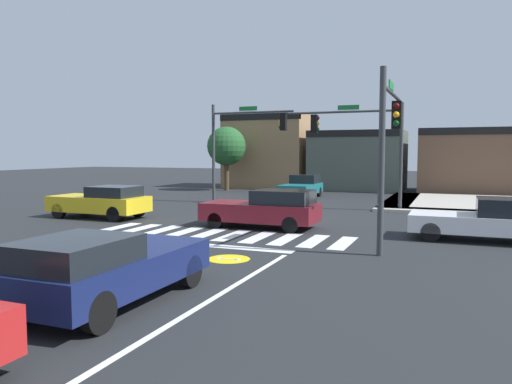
% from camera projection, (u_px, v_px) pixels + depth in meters
% --- Properties ---
extents(ground_plane, '(120.00, 120.00, 0.00)m').
position_uv_depth(ground_plane, '(265.00, 219.00, 21.82)').
color(ground_plane, '#232628').
extents(crosswalk_near, '(9.44, 2.48, 0.01)m').
position_uv_depth(crosswalk_near, '(220.00, 234.00, 17.66)').
color(crosswalk_near, silver).
rests_on(crosswalk_near, ground_plane).
extents(lane_markings, '(6.80, 18.75, 0.01)m').
position_uv_depth(lane_markings, '(128.00, 286.00, 10.83)').
color(lane_markings, white).
rests_on(lane_markings, ground_plane).
extents(bike_detector_marking, '(1.18, 1.18, 0.01)m').
position_uv_depth(bike_detector_marking, '(229.00, 259.00, 13.62)').
color(bike_detector_marking, yellow).
rests_on(bike_detector_marking, ground_plane).
extents(curb_corner_northeast, '(10.00, 10.60, 0.15)m').
position_uv_depth(curb_corner_northeast, '(469.00, 204.00, 27.35)').
color(curb_corner_northeast, '#B2AA9E').
rests_on(curb_corner_northeast, ground_plane).
extents(storefront_row, '(23.73, 6.24, 5.96)m').
position_uv_depth(storefront_row, '(369.00, 157.00, 38.44)').
color(storefront_row, '#93704C').
rests_on(storefront_row, ground_plane).
extents(traffic_signal_northeast, '(6.00, 0.32, 5.39)m').
position_uv_depth(traffic_signal_northeast, '(358.00, 135.00, 25.23)').
color(traffic_signal_northeast, '#383A3D').
rests_on(traffic_signal_northeast, ground_plane).
extents(traffic_signal_southeast, '(0.32, 4.23, 5.31)m').
position_uv_depth(traffic_signal_southeast, '(389.00, 131.00, 15.26)').
color(traffic_signal_southeast, '#383A3D').
rests_on(traffic_signal_southeast, ground_plane).
extents(traffic_signal_northwest, '(5.01, 0.32, 5.70)m').
position_uv_depth(traffic_signal_northwest, '(243.00, 135.00, 28.24)').
color(traffic_signal_northwest, '#383A3D').
rests_on(traffic_signal_northwest, ground_plane).
extents(car_maroon, '(4.47, 1.93, 1.50)m').
position_uv_depth(car_maroon, '(266.00, 209.00, 19.18)').
color(car_maroon, maroon).
rests_on(car_maroon, ground_plane).
extents(car_white, '(4.53, 1.94, 1.44)m').
position_uv_depth(car_white, '(488.00, 220.00, 16.32)').
color(car_white, white).
rests_on(car_white, ground_plane).
extents(car_yellow, '(4.42, 1.91, 1.44)m').
position_uv_depth(car_yellow, '(102.00, 202.00, 22.06)').
color(car_yellow, gold).
rests_on(car_yellow, ground_plane).
extents(car_navy, '(1.82, 4.41, 1.44)m').
position_uv_depth(car_navy, '(108.00, 267.00, 9.44)').
color(car_navy, '#141E4C').
rests_on(car_navy, ground_plane).
extents(car_teal, '(1.90, 4.14, 1.45)m').
position_uv_depth(car_teal, '(302.00, 187.00, 31.93)').
color(car_teal, '#196B70').
rests_on(car_teal, ground_plane).
extents(roadside_tree, '(2.96, 2.96, 4.88)m').
position_uv_depth(roadside_tree, '(227.00, 146.00, 37.66)').
color(roadside_tree, '#4C3823').
rests_on(roadside_tree, ground_plane).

